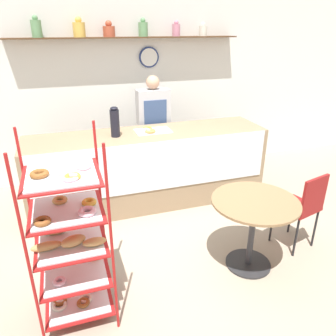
% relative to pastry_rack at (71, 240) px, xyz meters
% --- Properties ---
extents(ground_plane, '(14.00, 14.00, 0.00)m').
position_rel_pastry_rack_xyz_m(ground_plane, '(1.09, 0.40, -0.74)').
color(ground_plane, gray).
extents(back_wall, '(10.00, 0.30, 2.70)m').
position_rel_pastry_rack_xyz_m(back_wall, '(1.08, 2.81, 0.63)').
color(back_wall, white).
rests_on(back_wall, ground_plane).
extents(display_counter, '(3.14, 0.78, 1.00)m').
position_rel_pastry_rack_xyz_m(display_counter, '(1.09, 1.70, -0.24)').
color(display_counter, '#937A5B').
rests_on(display_counter, ground_plane).
extents(pastry_rack, '(0.59, 0.58, 1.60)m').
position_rel_pastry_rack_xyz_m(pastry_rack, '(0.00, 0.00, 0.00)').
color(pastry_rack, '#A51919').
rests_on(pastry_rack, ground_plane).
extents(person_worker, '(0.47, 0.23, 1.65)m').
position_rel_pastry_rack_xyz_m(person_worker, '(1.32, 2.26, 0.15)').
color(person_worker, '#282833').
rests_on(person_worker, ground_plane).
extents(cafe_table, '(0.84, 0.84, 0.75)m').
position_rel_pastry_rack_xyz_m(cafe_table, '(1.70, 0.07, -0.16)').
color(cafe_table, '#262628').
rests_on(cafe_table, ground_plane).
extents(cafe_chair, '(0.46, 0.46, 0.89)m').
position_rel_pastry_rack_xyz_m(cafe_chair, '(2.37, 0.15, -0.19)').
color(cafe_chair, black).
rests_on(cafe_chair, ground_plane).
extents(coffee_carafe, '(0.11, 0.11, 0.38)m').
position_rel_pastry_rack_xyz_m(coffee_carafe, '(0.66, 1.68, 0.45)').
color(coffee_carafe, black).
rests_on(coffee_carafe, display_counter).
extents(donut_tray_counter, '(0.46, 0.30, 0.05)m').
position_rel_pastry_rack_xyz_m(donut_tray_counter, '(1.13, 1.73, 0.28)').
color(donut_tray_counter, silver).
rests_on(donut_tray_counter, display_counter).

